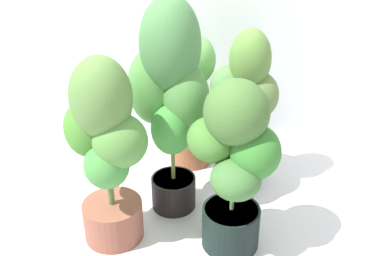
{
  "coord_description": "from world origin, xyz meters",
  "views": [
    {
      "loc": [
        0.27,
        -1.63,
        1.35
      ],
      "look_at": [
        0.06,
        0.16,
        0.41
      ],
      "focal_mm": 41.79,
      "sensor_mm": 36.0,
      "label": 1
    }
  ],
  "objects_px": {
    "potted_plant_center": "(170,91)",
    "potted_plant_back_center": "(187,88)",
    "potted_plant_back_right": "(246,98)",
    "potted_plant_front_right": "(235,160)",
    "potted_plant_front_left": "(106,146)"
  },
  "relations": [
    {
      "from": "potted_plant_center",
      "to": "potted_plant_back_center",
      "type": "distance_m",
      "value": 0.47
    },
    {
      "from": "potted_plant_back_right",
      "to": "potted_plant_back_center",
      "type": "height_order",
      "value": "potted_plant_back_right"
    },
    {
      "from": "potted_plant_front_right",
      "to": "potted_plant_front_left",
      "type": "bearing_deg",
      "value": -179.76
    },
    {
      "from": "potted_plant_back_right",
      "to": "potted_plant_center",
      "type": "distance_m",
      "value": 0.46
    },
    {
      "from": "potted_plant_center",
      "to": "potted_plant_back_center",
      "type": "height_order",
      "value": "potted_plant_center"
    },
    {
      "from": "potted_plant_center",
      "to": "potted_plant_front_left",
      "type": "relative_size",
      "value": 1.21
    },
    {
      "from": "potted_plant_back_right",
      "to": "potted_plant_back_center",
      "type": "distance_m",
      "value": 0.35
    },
    {
      "from": "potted_plant_back_right",
      "to": "potted_plant_center",
      "type": "height_order",
      "value": "potted_plant_center"
    },
    {
      "from": "potted_plant_back_right",
      "to": "potted_plant_front_left",
      "type": "xyz_separation_m",
      "value": [
        -0.55,
        -0.53,
        -0.01
      ]
    },
    {
      "from": "potted_plant_back_right",
      "to": "potted_plant_front_left",
      "type": "relative_size",
      "value": 0.97
    },
    {
      "from": "potted_plant_center",
      "to": "potted_plant_front_left",
      "type": "bearing_deg",
      "value": -132.29
    },
    {
      "from": "potted_plant_center",
      "to": "potted_plant_front_left",
      "type": "xyz_separation_m",
      "value": [
        -0.22,
        -0.24,
        -0.14
      ]
    },
    {
      "from": "potted_plant_back_center",
      "to": "potted_plant_back_right",
      "type": "bearing_deg",
      "value": -25.98
    },
    {
      "from": "potted_plant_front_right",
      "to": "potted_plant_front_left",
      "type": "height_order",
      "value": "potted_plant_front_left"
    },
    {
      "from": "potted_plant_back_center",
      "to": "potted_plant_front_left",
      "type": "distance_m",
      "value": 0.72
    }
  ]
}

